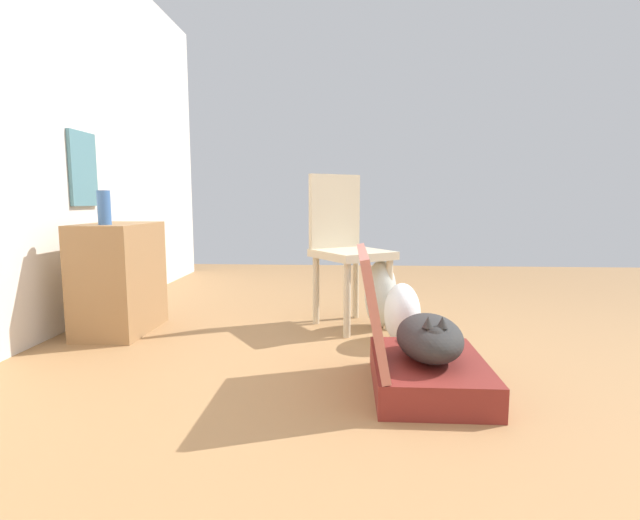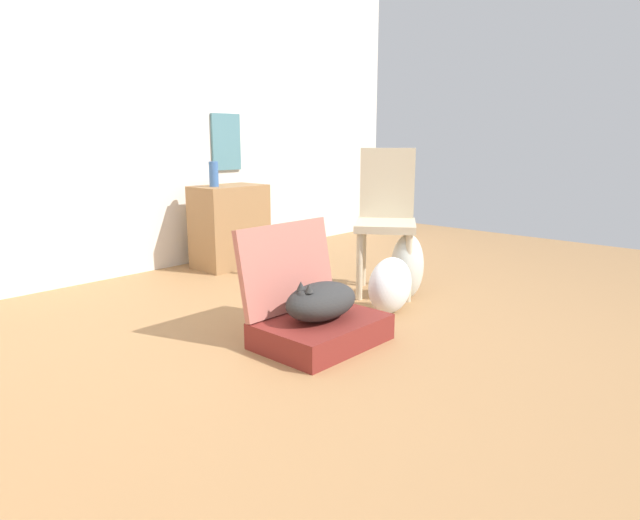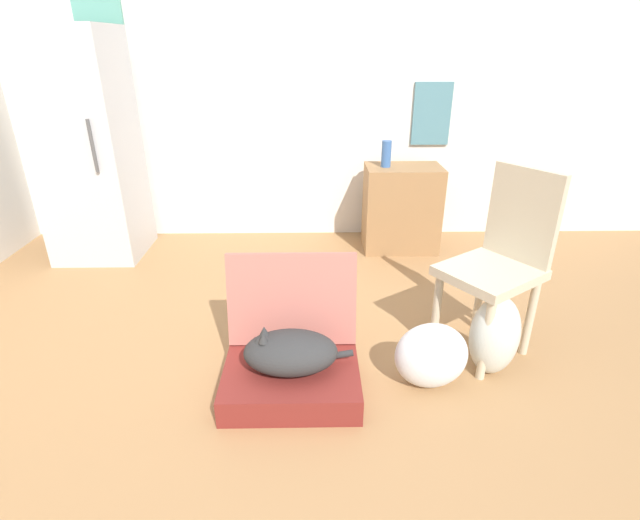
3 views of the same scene
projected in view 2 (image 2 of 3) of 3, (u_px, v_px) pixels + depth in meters
The scene contains 10 objects.
ground_plane at pixel (344, 342), 2.89m from camera, with size 7.68×7.68×0.00m, color #9E7247.
wall_back at pixel (114, 105), 4.10m from camera, with size 6.40×0.15×2.60m.
suitcase_base at pixel (321, 331), 2.86m from camera, with size 0.65×0.48×0.14m, color maroon.
suitcase_lid at pixel (287, 267), 2.96m from camera, with size 0.65×0.48×0.04m, color #B26356.
cat at pixel (321, 301), 2.82m from camera, with size 0.52×0.28×0.22m.
plastic_bag_white at pixel (390, 285), 3.35m from camera, with size 0.35×0.21×0.35m, color silver.
plastic_bag_clear at pixel (407, 267), 3.65m from camera, with size 0.25×0.21×0.44m, color silver.
side_table at pixel (230, 226), 4.56m from camera, with size 0.59×0.37×0.68m, color olive.
vase_tall at pixel (214, 174), 4.35m from camera, with size 0.07×0.07×0.20m, color #38609E.
chair at pixel (386, 216), 3.78m from camera, with size 0.60×0.59×0.99m.
Camera 2 is at (-2.10, -1.75, 1.05)m, focal length 30.74 mm.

